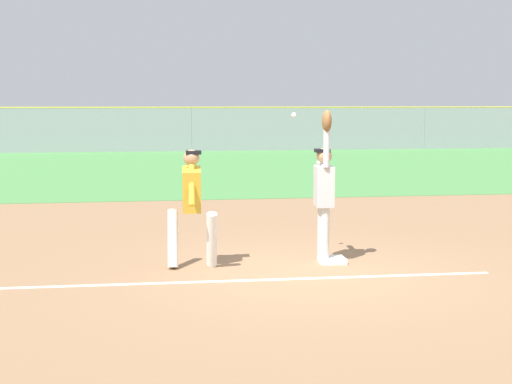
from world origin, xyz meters
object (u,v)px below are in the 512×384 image
at_px(first_base, 332,260).
at_px(parked_car_blue, 361,133).
at_px(parked_car_green, 2,135).
at_px(parked_car_tan, 195,134).
at_px(parked_car_red, 283,134).
at_px(fielder, 324,188).
at_px(baseball, 294,115).
at_px(runner, 192,200).
at_px(parked_car_black, 93,135).

relative_size(first_base, parked_car_blue, 0.08).
xyz_separation_m(parked_car_green, parked_car_tan, (10.17, 0.14, 0.00)).
relative_size(first_base, parked_car_red, 0.09).
distance_m(fielder, baseball, 1.21).
bearing_deg(parked_car_red, parked_car_green, 177.96).
bearing_deg(first_base, runner, -178.54).
height_order(fielder, parked_car_red, fielder).
height_order(baseball, parked_car_blue, baseball).
xyz_separation_m(fielder, parked_car_black, (-5.27, 29.57, -0.45)).
bearing_deg(parked_car_green, baseball, -72.25).
bearing_deg(parked_car_black, first_base, -85.76).
distance_m(parked_car_green, parked_car_red, 14.95).
relative_size(runner, parked_car_blue, 0.38).
distance_m(runner, parked_car_black, 29.86).
bearing_deg(runner, parked_car_green, 108.39).
distance_m(runner, parked_car_tan, 30.44).
distance_m(parked_car_black, parked_car_blue, 14.83).
relative_size(runner, parked_car_red, 0.39).
distance_m(first_base, parked_car_black, 30.11).
xyz_separation_m(runner, parked_car_black, (-3.30, 29.67, -0.32)).
distance_m(runner, parked_car_red, 30.69).
bearing_deg(parked_car_green, parked_car_red, -1.42).
xyz_separation_m(parked_car_black, parked_car_tan, (5.44, 0.69, 0.00)).
distance_m(first_base, parked_car_tan, 30.31).
distance_m(first_base, runner, 2.30).
height_order(first_base, parked_car_black, parked_car_black).
height_order(fielder, parked_car_black, fielder).
xyz_separation_m(first_base, fielder, (-0.12, 0.05, 1.08)).
bearing_deg(parked_car_blue, first_base, -102.55).
bearing_deg(parked_car_tan, parked_car_green, -176.75).
distance_m(runner, baseball, 2.06).
xyz_separation_m(parked_car_black, parked_car_red, (10.21, 0.22, 0.00)).
bearing_deg(fielder, parked_car_blue, -102.14).
xyz_separation_m(first_base, parked_car_red, (4.82, 29.84, 0.63)).
bearing_deg(parked_car_green, parked_car_tan, 0.62).
xyz_separation_m(runner, parked_car_green, (-8.03, 30.22, -0.32)).
relative_size(fielder, parked_car_tan, 0.51).
bearing_deg(parked_car_red, runner, -103.83).
bearing_deg(parked_car_black, parked_car_tan, 1.13).
relative_size(fielder, baseball, 30.81).
distance_m(baseball, parked_car_tan, 29.89).
relative_size(fielder, parked_car_black, 0.50).
distance_m(parked_car_green, parked_car_blue, 19.54).
relative_size(fielder, runner, 1.33).
bearing_deg(runner, first_base, 4.97).
xyz_separation_m(fielder, parked_car_red, (4.94, 29.79, -0.45)).
bearing_deg(parked_car_red, parked_car_tan, 173.63).
xyz_separation_m(parked_car_green, parked_car_black, (4.73, -0.54, 0.00)).
xyz_separation_m(baseball, parked_car_tan, (0.56, 29.85, -1.52)).
height_order(runner, parked_car_red, runner).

